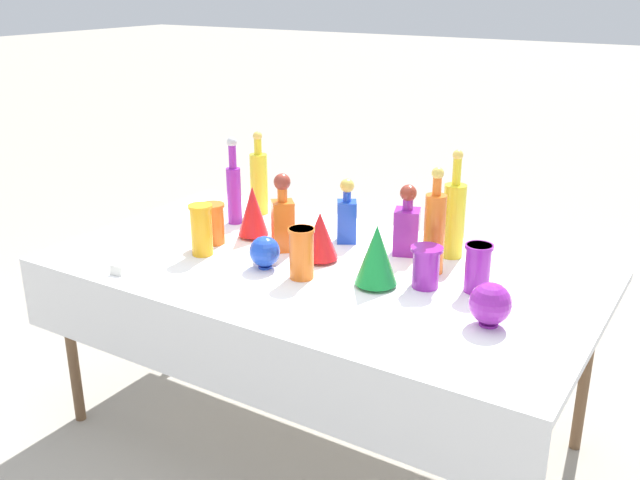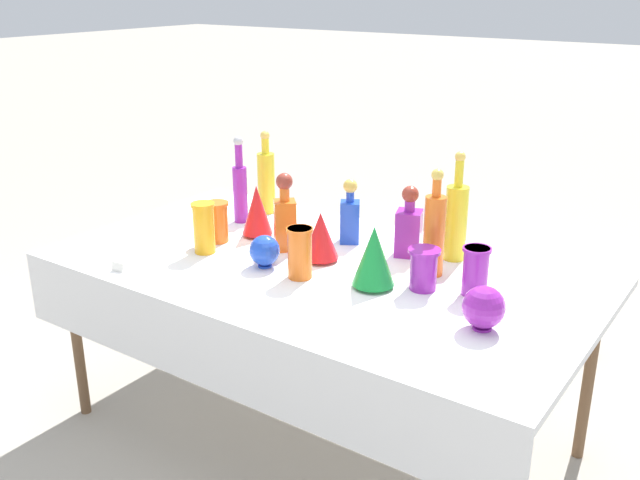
% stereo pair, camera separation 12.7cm
% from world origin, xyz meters
% --- Properties ---
extents(ground_plane, '(40.00, 40.00, 0.00)m').
position_xyz_m(ground_plane, '(0.00, 0.00, 0.00)').
color(ground_plane, '#A0998C').
extents(display_table, '(2.06, 1.13, 0.76)m').
position_xyz_m(display_table, '(0.00, -0.03, 0.71)').
color(display_table, white).
rests_on(display_table, ground).
extents(tall_bottle_0, '(0.08, 0.08, 0.38)m').
position_xyz_m(tall_bottle_0, '(-0.57, 0.39, 0.92)').
color(tall_bottle_0, yellow).
rests_on(tall_bottle_0, display_table).
extents(tall_bottle_1, '(0.06, 0.06, 0.39)m').
position_xyz_m(tall_bottle_1, '(-0.58, 0.22, 0.92)').
color(tall_bottle_1, purple).
rests_on(tall_bottle_1, display_table).
extents(tall_bottle_2, '(0.09, 0.09, 0.43)m').
position_xyz_m(tall_bottle_2, '(0.39, 0.35, 0.92)').
color(tall_bottle_2, yellow).
rests_on(tall_bottle_2, display_table).
extents(tall_bottle_3, '(0.08, 0.08, 0.40)m').
position_xyz_m(tall_bottle_3, '(0.39, 0.16, 0.93)').
color(tall_bottle_3, orange).
rests_on(tall_bottle_3, display_table).
extents(square_decanter_0, '(0.12, 0.12, 0.32)m').
position_xyz_m(square_decanter_0, '(-0.21, 0.06, 0.90)').
color(square_decanter_0, orange).
rests_on(square_decanter_0, display_table).
extents(square_decanter_1, '(0.11, 0.11, 0.27)m').
position_xyz_m(square_decanter_1, '(-0.04, 0.27, 0.87)').
color(square_decanter_1, blue).
rests_on(square_decanter_1, display_table).
extents(square_decanter_2, '(0.12, 0.12, 0.28)m').
position_xyz_m(square_decanter_2, '(0.23, 0.28, 0.88)').
color(square_decanter_2, purple).
rests_on(square_decanter_2, display_table).
extents(slender_vase_0, '(0.10, 0.10, 0.17)m').
position_xyz_m(slender_vase_0, '(0.59, 0.08, 0.85)').
color(slender_vase_0, purple).
rests_on(slender_vase_0, display_table).
extents(slender_vase_1, '(0.10, 0.10, 0.19)m').
position_xyz_m(slender_vase_1, '(0.01, -0.14, 0.86)').
color(slender_vase_1, orange).
rests_on(slender_vase_1, display_table).
extents(slender_vase_2, '(0.11, 0.11, 0.15)m').
position_xyz_m(slender_vase_2, '(0.43, 0.02, 0.84)').
color(slender_vase_2, purple).
rests_on(slender_vase_2, display_table).
extents(slender_vase_3, '(0.10, 0.10, 0.17)m').
position_xyz_m(slender_vase_3, '(-0.50, -0.03, 0.85)').
color(slender_vase_3, orange).
rests_on(slender_vase_3, display_table).
extents(slender_vase_4, '(0.09, 0.09, 0.20)m').
position_xyz_m(slender_vase_4, '(-0.45, -0.15, 0.87)').
color(slender_vase_4, orange).
rests_on(slender_vase_4, display_table).
extents(fluted_vase_0, '(0.14, 0.14, 0.20)m').
position_xyz_m(fluted_vase_0, '(-0.02, 0.04, 0.86)').
color(fluted_vase_0, red).
rests_on(fluted_vase_0, display_table).
extents(fluted_vase_1, '(0.13, 0.13, 0.22)m').
position_xyz_m(fluted_vase_1, '(-0.40, 0.11, 0.87)').
color(fluted_vase_1, red).
rests_on(fluted_vase_1, display_table).
extents(fluted_vase_2, '(0.15, 0.15, 0.23)m').
position_xyz_m(fluted_vase_2, '(0.27, -0.07, 0.88)').
color(fluted_vase_2, '#198C38').
rests_on(fluted_vase_2, display_table).
extents(round_bowl_0, '(0.13, 0.13, 0.14)m').
position_xyz_m(round_bowl_0, '(0.72, -0.15, 0.83)').
color(round_bowl_0, purple).
rests_on(round_bowl_0, display_table).
extents(round_bowl_1, '(0.12, 0.12, 0.12)m').
position_xyz_m(round_bowl_1, '(-0.16, -0.14, 0.83)').
color(round_bowl_1, blue).
rests_on(round_bowl_1, display_table).
extents(price_tag_left, '(0.06, 0.02, 0.04)m').
position_xyz_m(price_tag_left, '(-0.58, -0.48, 0.78)').
color(price_tag_left, white).
rests_on(price_tag_left, display_table).
extents(cardboard_box_behind_left, '(0.55, 0.33, 0.45)m').
position_xyz_m(cardboard_box_behind_left, '(0.43, 1.25, 0.18)').
color(cardboard_box_behind_left, tan).
rests_on(cardboard_box_behind_left, ground).
extents(cardboard_box_behind_right, '(0.51, 0.48, 0.44)m').
position_xyz_m(cardboard_box_behind_right, '(0.18, 1.07, 0.18)').
color(cardboard_box_behind_right, tan).
rests_on(cardboard_box_behind_right, ground).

